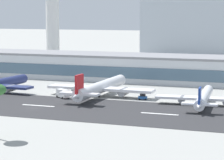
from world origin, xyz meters
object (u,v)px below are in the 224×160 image
control_tower (52,15)px  service_baggage_tug_1 (143,97)px  distant_hotel_block (224,29)px  terminal_building (133,67)px  airliner_navy_tail_gate_2 (204,98)px  service_box_truck_0 (63,93)px  airliner_red_tail_gate_1 (99,88)px

control_tower → service_baggage_tug_1: 112.83m
distant_hotel_block → service_baggage_tug_1: (-3.63, -190.86, -18.65)m
terminal_building → service_baggage_tug_1: terminal_building is taller
control_tower → service_baggage_tug_1: (74.73, -79.41, -28.99)m
distant_hotel_block → airliner_navy_tail_gate_2: 196.92m
control_tower → service_box_truck_0: bearing=-61.9°
terminal_building → distant_hotel_block: bearing=80.9°
airliner_red_tail_gate_1 → service_box_truck_0: (-11.56, -7.60, -1.55)m
distant_hotel_block → service_baggage_tug_1: 191.80m
airliner_navy_tail_gate_2 → service_baggage_tug_1: 23.23m
airliner_navy_tail_gate_2 → service_box_truck_0: size_ratio=6.32×
control_tower → airliner_navy_tail_gate_2: 131.44m
service_box_truck_0 → service_baggage_tug_1: 29.49m
terminal_building → distant_hotel_block: (22.59, 141.30, 13.66)m
distant_hotel_block → airliner_red_tail_gate_1: size_ratio=2.28×
airliner_red_tail_gate_1 → service_box_truck_0: airliner_red_tail_gate_1 is taller
control_tower → distant_hotel_block: 136.64m
distant_hotel_block → service_box_truck_0: size_ratio=18.25×
control_tower → airliner_red_tail_gate_1: 100.92m
control_tower → distant_hotel_block: (78.37, 111.45, -10.34)m
airliner_red_tail_gate_1 → service_baggage_tug_1: 17.34m
service_baggage_tug_1 → control_tower: bearing=-56.8°
airliner_red_tail_gate_1 → terminal_building: bearing=2.9°
terminal_building → distant_hotel_block: 143.75m
airliner_red_tail_gate_1 → distant_hotel_block: bearing=-5.5°
airliner_red_tail_gate_1 → service_baggage_tug_1: size_ratio=14.63×
distant_hotel_block → service_box_truck_0: (-32.35, -197.53, -17.91)m
airliner_navy_tail_gate_2 → service_box_truck_0: airliner_navy_tail_gate_2 is taller
service_box_truck_0 → terminal_building: bearing=115.6°
airliner_navy_tail_gate_2 → control_tower: bearing=44.9°
control_tower → service_baggage_tug_1: control_tower is taller
control_tower → terminal_building: bearing=-28.2°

